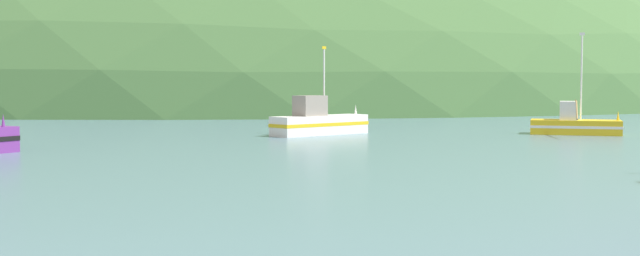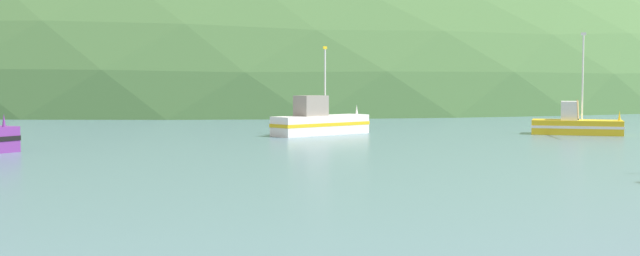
{
  "view_description": "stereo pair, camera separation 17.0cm",
  "coord_description": "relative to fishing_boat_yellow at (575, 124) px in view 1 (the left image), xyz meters",
  "views": [
    {
      "loc": [
        1.46,
        -7.8,
        3.73
      ],
      "look_at": [
        2.79,
        31.85,
        1.4
      ],
      "focal_mm": 43.69,
      "sensor_mm": 36.0,
      "label": 1
    },
    {
      "loc": [
        1.63,
        -7.81,
        3.73
      ],
      "look_at": [
        2.79,
        31.85,
        1.4
      ],
      "focal_mm": 43.69,
      "sensor_mm": 36.0,
      "label": 2
    }
  ],
  "objects": [
    {
      "name": "fishing_boat_white",
      "position": [
        -18.4,
        0.22,
        0.2
      ],
      "size": [
        7.28,
        6.59,
        6.3
      ],
      "rotation": [
        0.0,
        0.0,
        0.7
      ],
      "color": "white",
      "rests_on": "ground"
    },
    {
      "name": "hill_far_right",
      "position": [
        -33.01,
        99.82,
        -0.71
      ],
      "size": [
        193.12,
        154.5,
        73.12
      ],
      "primitive_type": "ellipsoid",
      "color": "#47703D",
      "rests_on": "ground"
    },
    {
      "name": "hill_far_left",
      "position": [
        -95.86,
        164.35,
        -0.71
      ],
      "size": [
        112.9,
        90.32,
        81.39
      ],
      "primitive_type": "ellipsoid",
      "color": "#47703D",
      "rests_on": "ground"
    },
    {
      "name": "fishing_boat_yellow",
      "position": [
        0.0,
        0.0,
        0.0
      ],
      "size": [
        6.76,
        10.98,
        7.28
      ],
      "rotation": [
        0.0,
        0.0,
        5.95
      ],
      "color": "gold",
      "rests_on": "ground"
    },
    {
      "name": "hill_mid_left",
      "position": [
        -88.31,
        205.5,
        -0.71
      ],
      "size": [
        206.43,
        165.14,
        39.16
      ],
      "primitive_type": "ellipsoid",
      "color": "#2D562D",
      "rests_on": "ground"
    }
  ]
}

